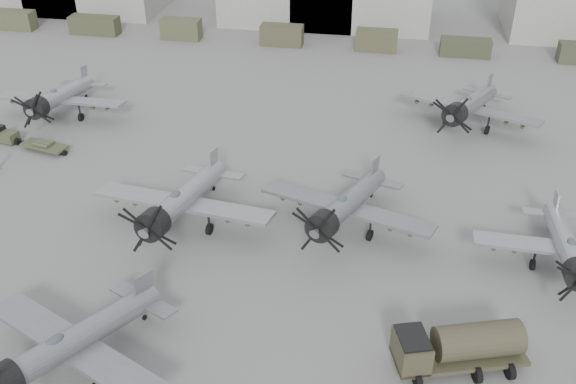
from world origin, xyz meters
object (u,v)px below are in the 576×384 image
(aircraft_mid_2, at_px, (345,206))
(fuel_tanker, at_px, (459,345))
(aircraft_mid_3, at_px, (567,247))
(aircraft_far_0, at_px, (58,98))
(aircraft_mid_1, at_px, (180,202))
(tug_trailer, at_px, (21,140))
(aircraft_far_1, at_px, (469,106))
(aircraft_near_1, at_px, (67,345))

(aircraft_mid_2, bearing_deg, fuel_tanker, -39.57)
(aircraft_mid_3, height_order, aircraft_far_0, aircraft_far_0)
(aircraft_mid_1, relative_size, tug_trailer, 1.81)
(aircraft_mid_3, height_order, fuel_tanker, aircraft_mid_3)
(aircraft_far_1, height_order, fuel_tanker, aircraft_far_1)
(aircraft_mid_3, bearing_deg, aircraft_mid_2, 173.62)
(aircraft_mid_1, distance_m, fuel_tanker, 21.42)
(aircraft_far_1, height_order, tug_trailer, aircraft_far_1)
(aircraft_mid_2, relative_size, aircraft_far_0, 1.02)
(aircraft_far_1, bearing_deg, aircraft_mid_3, -54.06)
(aircraft_near_1, height_order, fuel_tanker, aircraft_near_1)
(aircraft_far_1, xyz_separation_m, tug_trailer, (-39.63, -10.30, -1.86))
(aircraft_mid_1, bearing_deg, aircraft_far_0, 145.23)
(aircraft_mid_2, distance_m, aircraft_mid_3, 14.77)
(aircraft_near_1, height_order, aircraft_mid_1, aircraft_mid_1)
(aircraft_mid_2, bearing_deg, aircraft_far_0, 171.88)
(aircraft_far_1, bearing_deg, aircraft_mid_1, -113.67)
(aircraft_far_1, bearing_deg, fuel_tanker, -71.74)
(aircraft_near_1, bearing_deg, aircraft_far_1, 81.19)
(aircraft_near_1, relative_size, aircraft_mid_2, 0.95)
(aircraft_near_1, distance_m, tug_trailer, 29.59)
(aircraft_mid_3, distance_m, aircraft_far_1, 21.41)
(aircraft_near_1, distance_m, aircraft_far_1, 41.45)
(aircraft_mid_2, height_order, aircraft_far_0, aircraft_mid_2)
(fuel_tanker, distance_m, tug_trailer, 42.41)
(aircraft_near_1, bearing_deg, aircraft_mid_3, 50.96)
(aircraft_near_1, distance_m, aircraft_mid_3, 31.03)
(aircraft_near_1, relative_size, aircraft_far_0, 0.97)
(aircraft_mid_1, distance_m, aircraft_far_0, 23.34)
(aircraft_mid_1, xyz_separation_m, fuel_tanker, (18.97, -9.91, -0.84))
(aircraft_mid_2, bearing_deg, aircraft_far_1, 80.56)
(fuel_tanker, bearing_deg, aircraft_far_1, 67.84)
(aircraft_near_1, relative_size, aircraft_mid_3, 1.04)
(aircraft_mid_1, distance_m, aircraft_far_1, 29.41)
(aircraft_mid_2, relative_size, aircraft_far_1, 0.98)
(aircraft_mid_3, distance_m, fuel_tanker, 11.91)
(aircraft_mid_3, bearing_deg, fuel_tanker, -125.63)
(aircraft_far_0, bearing_deg, aircraft_mid_1, -42.31)
(aircraft_near_1, distance_m, aircraft_far_0, 33.75)
(aircraft_mid_1, bearing_deg, aircraft_mid_3, 6.35)
(aircraft_mid_2, distance_m, fuel_tanker, 13.73)
(aircraft_far_0, distance_m, tug_trailer, 5.96)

